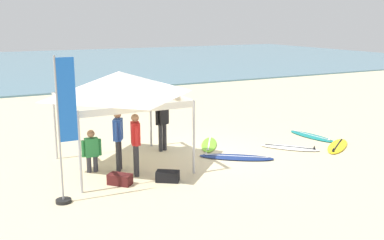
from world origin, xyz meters
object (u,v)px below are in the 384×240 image
surfboard_navy (236,157)px  surfboard_teal (312,136)px  canopy_tent (119,84)px  gear_bag_near_tent (168,176)px  surfboard_white (290,148)px  person_black (162,121)px  person_green (92,149)px  surfboard_lime (209,144)px  gear_bag_by_pole (120,179)px  surfboard_yellow (337,146)px  banner_flag (64,136)px  person_red (136,140)px  person_blue (118,136)px

surfboard_navy → surfboard_teal: 3.91m
canopy_tent → gear_bag_near_tent: size_ratio=5.36×
surfboard_white → person_black: size_ratio=1.03×
canopy_tent → person_green: 1.96m
surfboard_lime → surfboard_teal: same height
surfboard_lime → surfboard_white: bearing=-35.4°
gear_bag_by_pole → canopy_tent: bearing=69.5°
surfboard_yellow → person_green: person_green is taller
banner_flag → gear_bag_near_tent: 2.98m
person_black → canopy_tent: bearing=-152.3°
person_green → gear_bag_near_tent: 2.33m
person_red → banner_flag: (-2.05, -0.99, 0.59)m
canopy_tent → surfboard_lime: (3.30, 0.71, -2.35)m
canopy_tent → surfboard_yellow: (7.01, -1.41, -2.35)m
surfboard_white → person_black: (-3.81, 1.72, 0.95)m
surfboard_white → person_blue: person_blue is taller
surfboard_teal → gear_bag_near_tent: gear_bag_near_tent is taller
surfboard_lime → person_blue: 3.76m
canopy_tent → banner_flag: bearing=-135.1°
surfboard_white → gear_bag_near_tent: gear_bag_near_tent is taller
surfboard_teal → person_green: person_green is taller
surfboard_yellow → surfboard_lime: (-3.71, 2.12, 0.00)m
person_green → banner_flag: banner_flag is taller
surfboard_lime → person_blue: person_blue is taller
surfboard_navy → person_green: (-4.24, 0.78, 0.62)m
person_black → gear_bag_by_pole: bearing=-133.7°
surfboard_navy → canopy_tent: bearing=164.8°
person_red → person_blue: same height
surfboard_yellow → person_blue: bearing=171.5°
person_green → person_blue: bearing=-16.2°
surfboard_navy → person_blue: person_blue is taller
person_red → person_black: bearing=49.3°
surfboard_teal → gear_bag_near_tent: size_ratio=3.36×
canopy_tent → surfboard_navy: 4.18m
canopy_tent → person_black: bearing=27.7°
surfboard_white → person_blue: 5.77m
canopy_tent → surfboard_lime: bearing=12.1°
person_green → gear_bag_by_pole: (0.37, -1.30, -0.52)m
banner_flag → surfboard_teal: bearing=12.0°
surfboard_navy → surfboard_white: 2.14m
surfboard_teal → person_blue: (-7.33, -0.32, 0.95)m
person_red → surfboard_white: bearing=1.3°
person_black → person_blue: 2.22m
canopy_tent → banner_flag: banner_flag is taller
surfboard_white → surfboard_teal: (1.66, 0.82, -0.00)m
surfboard_white → person_red: bearing=-178.7°
surfboard_navy → person_blue: 3.70m
canopy_tent → person_blue: bearing=-119.9°
person_black → person_blue: same height
surfboard_navy → surfboard_yellow: 3.70m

